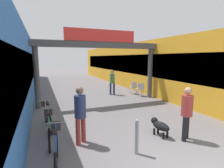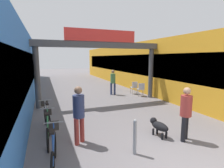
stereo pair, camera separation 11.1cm
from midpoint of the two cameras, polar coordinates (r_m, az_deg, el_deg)
name	(u,v)px [view 2 (the right image)]	position (r m, az deg, el deg)	size (l,w,h in m)	color
storefront_left	(10,68)	(13.41, -30.15, 4.45)	(3.00, 26.00, 3.71)	blue
storefront_right	(143,66)	(15.58, 10.29, 5.88)	(3.00, 26.00, 3.71)	gold
arcade_sign_gateway	(101,52)	(9.90, -3.35, 10.39)	(7.40, 0.47, 4.06)	#4C4C4F
pedestrian_with_dog	(186,111)	(5.86, 23.47, -7.95)	(0.46, 0.46, 1.67)	black
pedestrian_companion	(79,111)	(5.27, -10.19, -8.72)	(0.48, 0.48, 1.74)	#99332D
pedestrian_carrying_crate	(113,81)	(12.05, 0.57, 1.14)	(0.45, 0.45, 1.73)	navy
dog_on_leash	(159,126)	(6.08, 15.48, -12.99)	(0.39, 0.78, 0.56)	black
bicycle_blue_nearest	(54,149)	(4.56, -17.77, -19.47)	(0.46, 1.69, 0.98)	black
bicycle_green_second	(48,128)	(5.79, -19.65, -13.36)	(0.46, 1.69, 0.98)	black
bicycle_silver_third	(47,116)	(6.90, -20.08, -9.80)	(0.46, 1.69, 0.98)	black
bollard_post_metal	(135,137)	(4.85, 8.13, -16.64)	(0.10, 0.10, 0.96)	gray
cafe_chair_aluminium_nearer	(141,88)	(11.76, 9.73, -1.39)	(0.49, 0.49, 0.89)	gray
cafe_chair_aluminium_farther	(134,87)	(12.42, 7.51, -0.82)	(0.44, 0.44, 0.89)	gray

